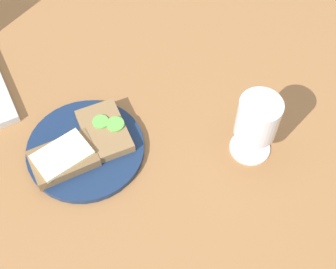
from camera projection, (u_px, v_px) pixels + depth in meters
wooden_table at (152, 144)px, 87.74cm from camera, size 140.00×140.00×3.00cm
plate at (86, 149)px, 84.68cm from camera, size 21.30×21.30×1.25cm
sandwich_with_cheese at (63, 158)px, 81.50cm from camera, size 11.26×8.03×2.62cm
sandwich_with_cucumber at (105, 130)px, 84.98cm from camera, size 8.33×12.03×2.29cm
wine_glass at (257, 121)px, 78.15cm from camera, size 7.39×7.39×13.40cm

